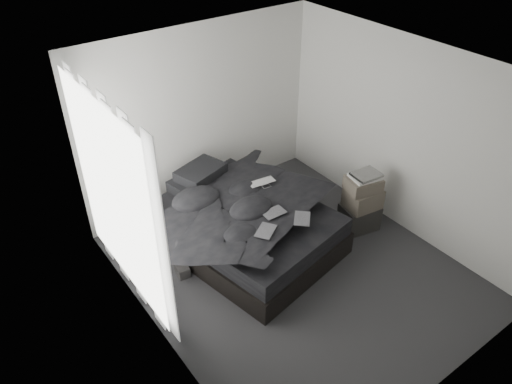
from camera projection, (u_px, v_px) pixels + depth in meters
floor at (294, 270)px, 6.29m from camera, size 3.60×4.20×0.01m
ceiling at (305, 72)px, 4.81m from camera, size 3.60×4.20×0.01m
wall_back at (201, 117)px, 6.93m from camera, size 3.60×0.01×2.60m
wall_front at (462, 297)px, 4.16m from camera, size 3.60×0.01×2.60m
wall_left at (152, 248)px, 4.67m from camera, size 0.01×4.20×2.60m
wall_right at (405, 138)px, 6.42m from camera, size 0.01×4.20×2.60m
window_left at (114, 198)px, 5.24m from camera, size 0.02×2.00×2.30m
curtain_left at (120, 202)px, 5.31m from camera, size 0.06×2.12×2.48m
bed at (245, 236)px, 6.60m from camera, size 2.09×2.53×0.31m
mattress at (245, 219)px, 6.45m from camera, size 2.01×2.45×0.24m
duvet at (248, 205)px, 6.27m from camera, size 1.99×2.20×0.26m
pillow_lower at (196, 183)px, 6.79m from camera, size 0.75×0.58×0.15m
pillow_upper at (201, 172)px, 6.74m from camera, size 0.73×0.60×0.14m
laptop at (264, 179)px, 6.50m from camera, size 0.39×0.28×0.03m
comic_a at (266, 225)px, 5.73m from camera, size 0.34×0.31×0.01m
comic_b at (274, 207)px, 6.01m from camera, size 0.29×0.19×0.01m
comic_c at (303, 212)px, 5.91m from camera, size 0.33×0.33×0.01m
side_stand at (144, 220)px, 6.49m from camera, size 0.45×0.45×0.79m
papers at (142, 194)px, 6.26m from camera, size 0.33×0.26×0.02m
floor_books at (182, 270)px, 6.18m from camera, size 0.18×0.23×0.14m
box_lower at (359, 217)px, 6.90m from camera, size 0.55×0.47×0.36m
box_mid at (363, 198)px, 6.72m from camera, size 0.50×0.42×0.27m
box_upper at (363, 184)px, 6.59m from camera, size 0.50×0.45×0.19m
art_book_white at (365, 177)px, 6.53m from camera, size 0.42×0.36×0.04m
art_book_snake at (366, 175)px, 6.50m from camera, size 0.38×0.32×0.03m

